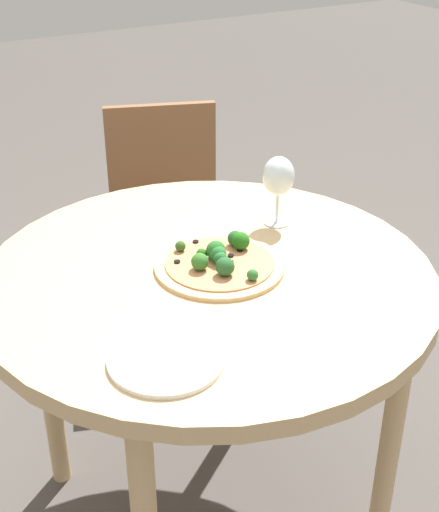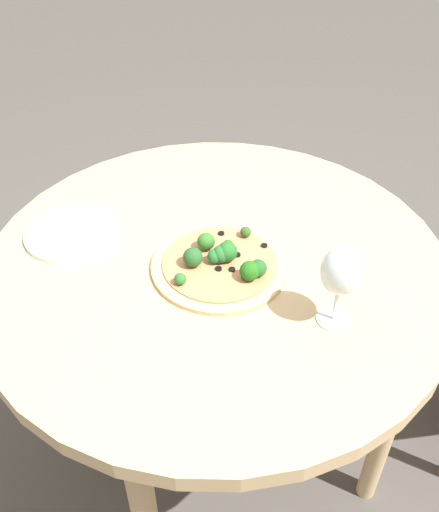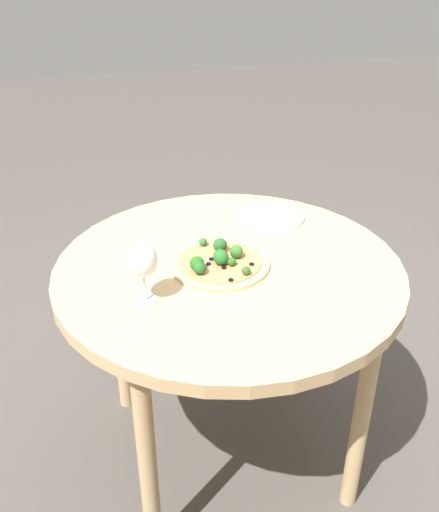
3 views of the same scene
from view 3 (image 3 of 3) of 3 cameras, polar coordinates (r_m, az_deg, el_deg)
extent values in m
plane|color=#4C4742|center=(2.13, 0.76, -18.50)|extent=(12.00, 12.00, 0.00)
cylinder|color=tan|center=(1.65, 0.92, -1.45)|extent=(1.00, 1.00, 0.04)
cylinder|color=tan|center=(1.77, 13.97, -15.61)|extent=(0.05, 0.05, 0.71)
cylinder|color=tan|center=(2.19, 6.38, -4.56)|extent=(0.05, 0.05, 0.71)
cylinder|color=tan|center=(1.62, -7.17, -20.24)|extent=(0.05, 0.05, 0.71)
cylinder|color=tan|center=(2.07, -10.01, -7.16)|extent=(0.05, 0.05, 0.71)
cylinder|color=tan|center=(1.63, 0.00, -0.76)|extent=(0.29, 0.29, 0.01)
cylinder|color=tan|center=(1.63, 0.00, -0.55)|extent=(0.24, 0.24, 0.00)
sphere|color=#326C26|center=(1.64, 1.70, 0.44)|extent=(0.04, 0.04, 0.04)
sphere|color=#296A2F|center=(1.62, 0.04, 0.10)|extent=(0.04, 0.04, 0.04)
sphere|color=#215425|center=(1.63, -0.04, -0.04)|extent=(0.02, 0.02, 0.02)
sphere|color=#25692F|center=(1.63, 0.05, 0.16)|extent=(0.03, 0.03, 0.03)
sphere|color=#206217|center=(1.58, -2.26, -0.75)|extent=(0.04, 0.04, 0.04)
sphere|color=#29601B|center=(1.60, 1.08, -0.59)|extent=(0.03, 0.03, 0.03)
sphere|color=#31551F|center=(1.56, 2.69, -1.48)|extent=(0.02, 0.02, 0.02)
sphere|color=#2C672A|center=(1.70, -1.67, 1.41)|extent=(0.02, 0.02, 0.02)
sphere|color=#255728|center=(1.67, 0.06, 1.10)|extent=(0.04, 0.04, 0.04)
sphere|color=#246425|center=(1.60, 0.14, -0.13)|extent=(0.04, 0.04, 0.04)
sphere|color=#235723|center=(1.56, -2.00, -1.20)|extent=(0.04, 0.04, 0.04)
cylinder|color=black|center=(1.61, -1.10, -0.79)|extent=(0.01, 0.01, 0.00)
cylinder|color=black|center=(1.63, -0.81, -0.31)|extent=(0.01, 0.01, 0.00)
cylinder|color=black|center=(1.61, 3.24, -0.83)|extent=(0.01, 0.01, 0.00)
cylinder|color=black|center=(1.59, 0.45, -1.18)|extent=(0.01, 0.01, 0.00)
cylinder|color=black|center=(1.54, 1.15, -2.42)|extent=(0.01, 0.01, 0.00)
cylinder|color=black|center=(1.59, -2.07, -1.16)|extent=(0.01, 0.01, 0.00)
cylinder|color=silver|center=(1.49, -7.41, -4.44)|extent=(0.06, 0.06, 0.00)
cylinder|color=silver|center=(1.47, -7.51, -3.20)|extent=(0.01, 0.01, 0.07)
ellipsoid|color=silver|center=(1.43, -7.73, -0.33)|extent=(0.08, 0.08, 0.10)
cylinder|color=silver|center=(1.91, 5.28, 3.94)|extent=(0.21, 0.21, 0.01)
camera|label=1|loc=(2.75, 7.90, 28.74)|focal=50.00mm
camera|label=2|loc=(1.81, -32.44, 24.73)|focal=40.00mm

